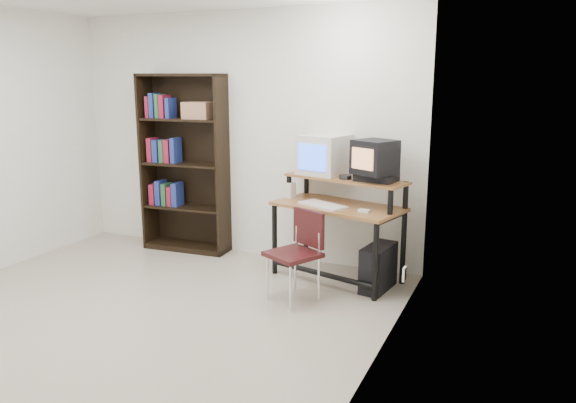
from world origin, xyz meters
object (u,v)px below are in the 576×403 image
at_px(computer_desk, 339,209).
at_px(bookshelf, 186,162).
at_px(crt_tv, 375,157).
at_px(pc_tower, 378,268).
at_px(school_chair, 299,246).
at_px(crt_monitor, 324,155).

xyz_separation_m(computer_desk, bookshelf, (-1.88, 0.24, 0.31)).
xyz_separation_m(computer_desk, crt_tv, (0.33, 0.00, 0.52)).
bearing_deg(bookshelf, pc_tower, -12.61).
bearing_deg(school_chair, crt_tv, 80.67).
height_order(crt_monitor, bookshelf, bookshelf).
distance_m(computer_desk, crt_tv, 0.61).
xyz_separation_m(crt_tv, bookshelf, (-2.21, 0.24, -0.21)).
bearing_deg(computer_desk, pc_tower, -3.75).
bearing_deg(pc_tower, crt_monitor, 160.41).
xyz_separation_m(pc_tower, bookshelf, (-2.31, 0.38, 0.79)).
relative_size(school_chair, bookshelf, 0.40).
bearing_deg(crt_tv, bookshelf, -160.01).
height_order(school_chair, bookshelf, bookshelf).
bearing_deg(bookshelf, school_chair, -30.27).
bearing_deg(school_chair, pc_tower, 67.83).
relative_size(crt_monitor, school_chair, 0.64).
xyz_separation_m(computer_desk, school_chair, (-0.15, -0.64, -0.21)).
xyz_separation_m(crt_tv, school_chair, (-0.48, -0.65, -0.72)).
relative_size(pc_tower, school_chair, 0.57).
height_order(computer_desk, crt_monitor, crt_monitor).
distance_m(crt_tv, school_chair, 1.08).
relative_size(crt_tv, pc_tower, 0.98).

